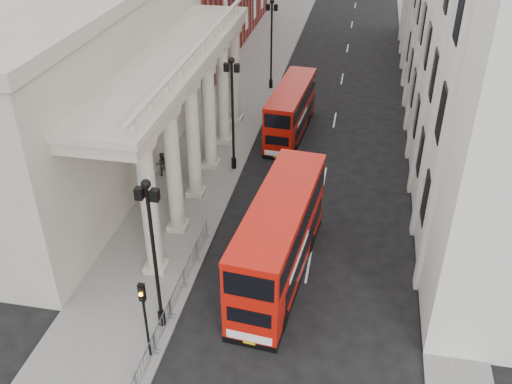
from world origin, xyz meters
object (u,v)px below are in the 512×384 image
at_px(bus_near, 279,238).
at_px(pedestrian_c, 195,145).
at_px(lamp_post_mid, 233,107).
at_px(lamp_post_south, 153,247).
at_px(lamp_post_north, 271,38).
at_px(bus_far, 291,110).
at_px(pedestrian_b, 162,164).
at_px(pedestrian_a, 151,222).
at_px(traffic_light, 144,307).

relative_size(bus_near, pedestrian_c, 6.50).
bearing_deg(lamp_post_mid, bus_near, -65.48).
bearing_deg(bus_near, lamp_post_south, -130.13).
bearing_deg(lamp_post_north, bus_far, -71.21).
relative_size(lamp_post_north, pedestrian_c, 4.73).
height_order(lamp_post_south, pedestrian_b, lamp_post_south).
bearing_deg(lamp_post_south, bus_near, 44.52).
height_order(pedestrian_b, pedestrian_c, pedestrian_c).
relative_size(lamp_post_south, bus_far, 0.87).
xyz_separation_m(lamp_post_south, pedestrian_a, (-3.09, 7.08, -3.91)).
height_order(lamp_post_north, bus_near, lamp_post_north).
xyz_separation_m(lamp_post_mid, pedestrian_c, (-3.26, 1.34, -3.91)).
bearing_deg(traffic_light, pedestrian_c, 99.85).
relative_size(traffic_light, pedestrian_b, 2.47).
relative_size(lamp_post_mid, bus_near, 0.73).
bearing_deg(bus_far, lamp_post_north, 113.25).
bearing_deg(bus_far, pedestrian_c, -136.51).
xyz_separation_m(lamp_post_mid, bus_near, (5.04, -11.05, -2.37)).
bearing_deg(pedestrian_b, pedestrian_c, -138.57).
xyz_separation_m(lamp_post_north, bus_far, (3.20, -9.42, -2.78)).
height_order(lamp_post_mid, traffic_light, lamp_post_mid).
relative_size(lamp_post_south, bus_near, 0.73).
bearing_deg(pedestrian_a, lamp_post_mid, 54.84).
xyz_separation_m(bus_near, bus_far, (-1.83, 17.63, -0.41)).
relative_size(lamp_post_mid, pedestrian_c, 4.73).
distance_m(lamp_post_north, pedestrian_b, 18.96).
relative_size(lamp_post_north, bus_far, 0.87).
height_order(pedestrian_a, pedestrian_c, pedestrian_a).
height_order(lamp_post_south, traffic_light, lamp_post_south).
relative_size(pedestrian_b, pedestrian_c, 0.99).
xyz_separation_m(lamp_post_mid, pedestrian_a, (-3.09, -8.92, -3.91)).
height_order(lamp_post_north, traffic_light, lamp_post_north).
distance_m(lamp_post_north, bus_far, 10.33).
bearing_deg(pedestrian_c, lamp_post_mid, 11.71).
distance_m(lamp_post_south, pedestrian_c, 18.07).
height_order(lamp_post_south, pedestrian_a, lamp_post_south).
relative_size(lamp_post_south, pedestrian_c, 4.73).
bearing_deg(lamp_post_south, pedestrian_c, 100.65).
height_order(lamp_post_mid, lamp_post_north, same).
bearing_deg(bus_near, traffic_light, -119.95).
xyz_separation_m(bus_far, pedestrian_b, (-7.97, -8.51, -1.14)).
relative_size(bus_near, pedestrian_a, 6.49).
distance_m(pedestrian_a, pedestrian_c, 10.27).
xyz_separation_m(lamp_post_south, traffic_light, (0.10, -2.02, -1.80)).
distance_m(bus_near, pedestrian_a, 8.54).
bearing_deg(traffic_light, lamp_post_north, 90.17).
distance_m(bus_near, pedestrian_c, 14.99).
distance_m(lamp_post_mid, pedestrian_a, 10.22).
bearing_deg(pedestrian_c, bus_far, 73.11).
xyz_separation_m(lamp_post_mid, traffic_light, (0.10, -18.02, -1.80)).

